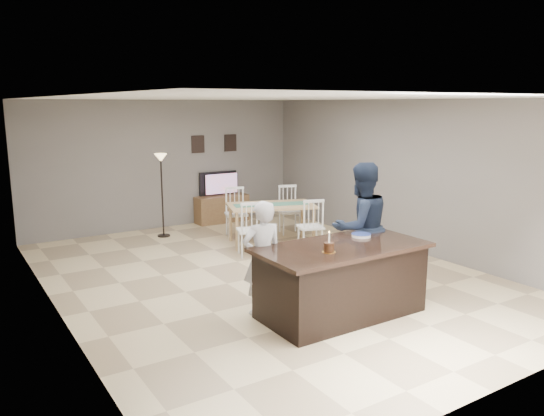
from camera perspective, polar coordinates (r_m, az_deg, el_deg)
floor at (r=8.27m, az=-0.74°, el=-7.30°), size 8.00×8.00×0.00m
room_shell at (r=7.90m, az=-0.77°, el=4.31°), size 8.00×8.00×8.00m
kitchen_island at (r=6.74m, az=7.42°, el=-7.66°), size 2.15×1.10×0.90m
tv_console at (r=11.95m, az=-5.41°, el=-0.08°), size 1.20×0.40×0.60m
television at (r=11.92m, az=-5.61°, el=2.63°), size 0.91×0.12×0.53m
tv_screen_glow at (r=11.84m, az=-5.43°, el=2.62°), size 0.78×0.00×0.78m
picture_frames at (r=11.92m, az=-6.20°, el=6.91°), size 1.10×0.02×0.38m
doorway at (r=4.72m, az=-17.19°, el=-6.14°), size 0.00×2.10×2.65m
woman at (r=6.63m, az=-1.06°, el=-5.42°), size 0.57×0.41×1.46m
man at (r=7.53m, az=9.51°, el=-2.08°), size 0.96×0.78×1.83m
birthday_cake at (r=6.28m, az=6.14°, el=-4.21°), size 0.17×0.17×0.26m
plate_stack at (r=7.07m, az=9.57°, el=-2.91°), size 0.26×0.26×0.04m
dining_table at (r=9.99m, az=-0.08°, el=-0.36°), size 2.04×2.21×0.98m
floor_lamp at (r=10.65m, az=-11.82°, el=3.75°), size 0.25×0.25×1.66m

